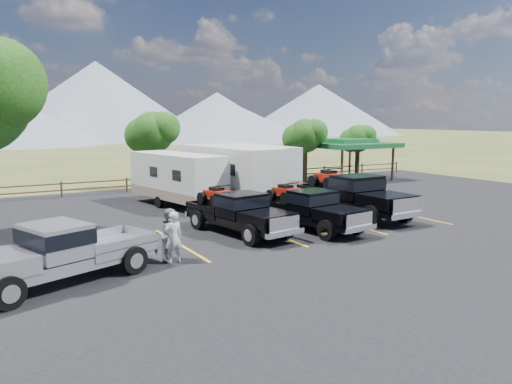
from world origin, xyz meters
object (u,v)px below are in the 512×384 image
rig_center (309,208)px  trailer_right (257,168)px  person_b (171,234)px  trailer_center (230,174)px  trailer_left (177,179)px  pickup_silver (61,252)px  pavilion (347,144)px  person_a (173,237)px  rig_right (353,194)px  rig_left (238,212)px

rig_center → trailer_right: (3.61, 10.73, 0.67)m
rig_center → person_b: rig_center is taller
trailer_center → trailer_right: 4.77m
trailer_left → pickup_silver: trailer_left is taller
pavilion → rig_center: 18.75m
person_a → trailer_right: bearing=-136.6°
trailer_right → trailer_left: bearing=-159.1°
rig_right → trailer_center: bearing=116.8°
rig_right → rig_center: bearing=-162.7°
pavilion → person_a: 25.25m
pavilion → person_b: (-20.02, -14.84, -1.86)m
rig_center → trailer_center: (0.06, 7.55, 0.76)m
rig_left → person_a: size_ratio=3.43×
pavilion → pickup_silver: 28.28m
trailer_center → rig_right: bearing=-67.1°
trailer_center → trailer_right: trailer_center is taller
rig_right → person_a: bearing=-164.8°
person_b → trailer_center: bearing=0.9°
pickup_silver → person_a: pickup_silver is taller
rig_center → person_a: rig_center is taller
trailer_center → person_b: bearing=-132.8°
rig_center → trailer_left: 8.65m
rig_center → pickup_silver: size_ratio=0.95×
trailer_right → person_a: trailer_right is taller
person_b → person_a: bearing=-150.0°
pavilion → trailer_center: (-13.11, -5.67, -1.07)m
pavilion → rig_left: 20.52m
pavilion → rig_center: bearing=-134.9°
rig_left → person_a: (-3.86, -2.76, -0.05)m
rig_center → trailer_center: size_ratio=0.63×
person_a → trailer_center: bearing=-133.1°
pavilion → person_b: pavilion is taller
rig_center → trailer_left: bearing=101.9°
pickup_silver → person_a: 3.54m
trailer_left → person_a: bearing=-122.5°
rig_right → pickup_silver: 14.38m
trailer_right → rig_left: bearing=-124.7°
rig_left → person_b: (-3.81, -2.40, -0.03)m
rig_left → rig_center: (3.04, -0.77, -0.00)m
rig_center → person_a: 7.17m
trailer_center → rig_left: bearing=-120.4°
rig_center → rig_right: bearing=11.8°
trailer_right → person_b: trailer_right is taller
rig_left → rig_right: (6.56, 0.46, 0.17)m
trailer_left → trailer_center: (2.92, -0.59, 0.17)m
person_a → pickup_silver: bearing=-2.6°
trailer_right → pickup_silver: 19.14m
rig_right → trailer_left: trailer_left is taller
rig_center → rig_right: (3.53, 1.24, 0.17)m
trailer_center → pickup_silver: bearing=-142.8°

